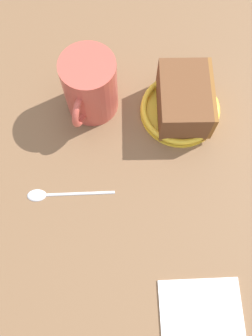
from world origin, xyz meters
The scene contains 6 objects.
ground_plane centered at (0.00, 0.00, -1.32)cm, with size 129.97×129.97×2.63cm, color brown.
small_plate centered at (-8.43, -4.69, 0.82)cm, with size 13.33×13.33×1.64cm.
cake_slice centered at (-8.68, -4.58, 3.90)cm, with size 12.20×13.73×6.41cm.
tea_mug centered at (4.31, -12.21, 5.54)cm, with size 9.48×9.88×10.92cm.
teaspoon centered at (16.35, -0.20, 0.35)cm, with size 13.08×6.44×0.80cm.
folded_napkin centered at (3.84, 24.72, 0.30)cm, with size 11.48×9.48×0.60cm, color white.
Camera 1 is at (12.39, 18.33, 53.31)cm, focal length 37.99 mm.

